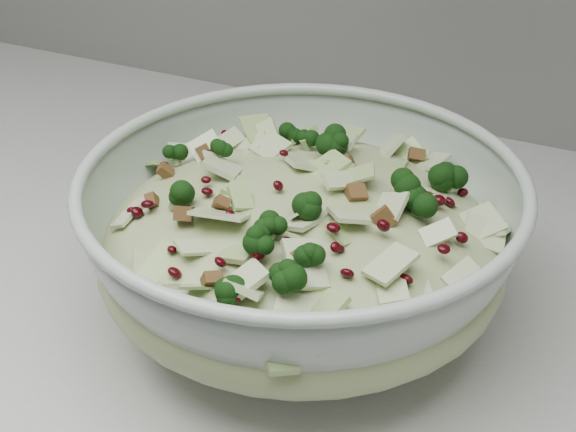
{
  "coord_description": "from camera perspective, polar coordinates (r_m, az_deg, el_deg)",
  "views": [
    {
      "loc": [
        -0.35,
        1.16,
        1.3
      ],
      "look_at": [
        -0.55,
        1.6,
        0.99
      ],
      "focal_mm": 50.0,
      "sensor_mm": 36.0,
      "label": 1
    }
  ],
  "objects": [
    {
      "name": "mixing_bowl",
      "position": [
        0.58,
        0.94,
        -2.07
      ],
      "size": [
        0.32,
        0.32,
        0.13
      ],
      "rotation": [
        0.0,
        0.0,
        -0.0
      ],
      "color": "#A3B3A7",
      "rests_on": "counter"
    },
    {
      "name": "salad",
      "position": [
        0.57,
        0.96,
        -0.37
      ],
      "size": [
        0.38,
        0.38,
        0.13
      ],
      "rotation": [
        0.0,
        0.0,
        -0.4
      ],
      "color": "#A6B37A",
      "rests_on": "mixing_bowl"
    }
  ]
}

